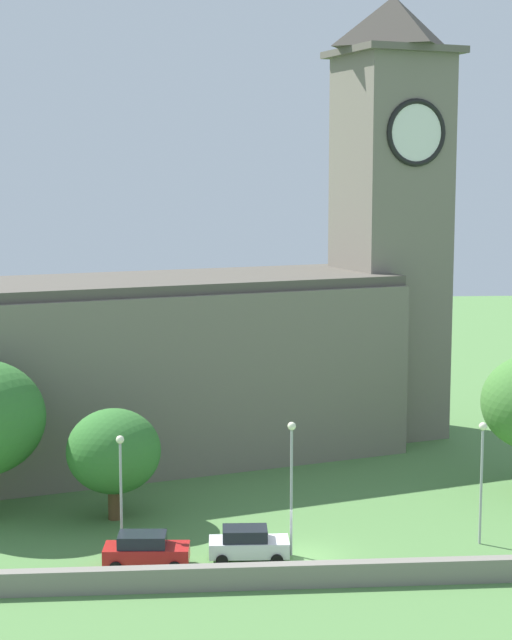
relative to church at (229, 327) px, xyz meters
name	(u,v)px	position (x,y,z in m)	size (l,w,h in m)	color
ground_plane	(277,476)	(2.78, -7.18, -9.02)	(200.00, 200.00, 0.00)	#517F42
church	(229,327)	(0.00, 0.00, 0.00)	(38.71, 21.13, 32.87)	slate
quay_barrier	(314,574)	(2.78, -26.04, -8.43)	(43.36, 0.70, 1.18)	gray
car_red	(146,550)	(-5.48, -22.92, -8.12)	(4.46, 2.31, 1.79)	red
car_white	(248,544)	(-0.20, -22.34, -8.13)	(4.21, 2.20, 1.76)	silver
streetlamp_west_mid	(121,473)	(-6.81, -20.47, -4.74)	(0.44, 0.44, 6.33)	#9EA0A5
streetlamp_central	(291,467)	(2.13, -21.75, -4.23)	(0.44, 0.44, 7.20)	#9EA0A5
streetlamp_east_mid	(482,463)	(12.55, -20.83, -4.48)	(0.44, 0.44, 6.77)	#9EA0A5
tree_riverside_west	(114,451)	(-7.48, -15.13, -4.97)	(5.47, 5.47, 6.54)	brown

